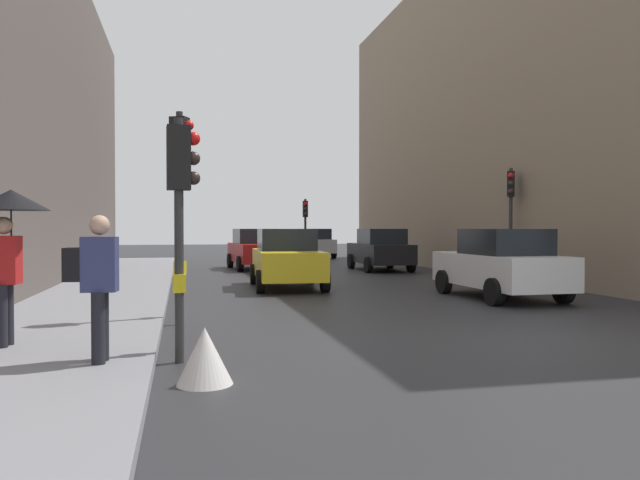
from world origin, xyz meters
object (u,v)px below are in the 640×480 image
(car_yellow_taxi, at_px, (287,258))
(traffic_light_mid_street, at_px, (511,204))
(car_white_compact, at_px, (501,264))
(traffic_light_near_left, at_px, (181,194))
(traffic_light_far_median, at_px, (305,219))
(car_red_sedan, at_px, (255,249))
(pedestrian_with_grey_backpack, at_px, (96,279))
(warning_sign_triangle, at_px, (205,356))
(pedestrian_with_umbrella, at_px, (9,223))
(car_silver_hatchback, at_px, (314,243))
(car_dark_suv, at_px, (380,250))
(traffic_light_near_right, at_px, (181,178))

(car_yellow_taxi, bearing_deg, traffic_light_mid_street, 1.58)
(car_yellow_taxi, distance_m, car_white_compact, 6.22)
(traffic_light_near_left, xyz_separation_m, traffic_light_far_median, (6.25, 22.63, 0.06))
(car_red_sedan, bearing_deg, traffic_light_near_left, -99.69)
(traffic_light_far_median, bearing_deg, traffic_light_mid_street, -71.29)
(pedestrian_with_grey_backpack, bearing_deg, warning_sign_triangle, -29.32)
(car_red_sedan, height_order, pedestrian_with_grey_backpack, pedestrian_with_grey_backpack)
(car_red_sedan, relative_size, pedestrian_with_umbrella, 2.02)
(car_silver_hatchback, bearing_deg, car_yellow_taxi, -104.70)
(car_dark_suv, height_order, pedestrian_with_umbrella, pedestrian_with_umbrella)
(car_silver_hatchback, xyz_separation_m, pedestrian_with_umbrella, (-10.17, -27.21, 0.96))
(traffic_light_near_right, height_order, warning_sign_triangle, traffic_light_near_right)
(traffic_light_far_median, distance_m, pedestrian_with_grey_backpack, 24.26)
(traffic_light_near_left, height_order, traffic_light_far_median, traffic_light_far_median)
(car_red_sedan, distance_m, pedestrian_with_grey_backpack, 19.21)
(pedestrian_with_umbrella, xyz_separation_m, warning_sign_triangle, (2.55, -2.04, -1.52))
(pedestrian_with_umbrella, height_order, warning_sign_triangle, pedestrian_with_umbrella)
(traffic_light_far_median, relative_size, warning_sign_triangle, 5.08)
(car_dark_suv, distance_m, pedestrian_with_umbrella, 18.67)
(car_dark_suv, height_order, warning_sign_triangle, car_dark_suv)
(traffic_light_near_right, distance_m, car_white_compact, 8.45)
(traffic_light_near_right, bearing_deg, traffic_light_far_median, 72.14)
(car_white_compact, bearing_deg, traffic_light_near_right, -162.38)
(car_dark_suv, distance_m, pedestrian_with_grey_backpack, 19.11)
(traffic_light_mid_street, distance_m, car_white_compact, 5.25)
(car_silver_hatchback, height_order, pedestrian_with_umbrella, pedestrian_with_umbrella)
(pedestrian_with_umbrella, bearing_deg, traffic_light_near_left, -19.99)
(traffic_light_near_right, bearing_deg, car_red_sedan, 78.26)
(traffic_light_near_left, bearing_deg, traffic_light_near_right, 90.08)
(car_silver_hatchback, bearing_deg, car_red_sedan, -115.97)
(car_silver_hatchback, bearing_deg, warning_sign_triangle, -104.61)
(traffic_light_mid_street, bearing_deg, car_dark_suv, 110.44)
(pedestrian_with_umbrella, bearing_deg, car_red_sedan, 72.76)
(traffic_light_far_median, bearing_deg, car_dark_suv, -73.05)
(traffic_light_near_left, distance_m, traffic_light_mid_street, 14.47)
(traffic_light_near_right, bearing_deg, pedestrian_with_umbrella, -133.64)
(car_yellow_taxi, bearing_deg, car_dark_suv, 52.06)
(traffic_light_near_left, distance_m, car_white_compact, 9.82)
(traffic_light_near_right, relative_size, pedestrian_with_umbrella, 1.82)
(car_silver_hatchback, bearing_deg, traffic_light_mid_street, -81.60)
(car_silver_hatchback, relative_size, pedestrian_with_umbrella, 1.98)
(car_red_sedan, xyz_separation_m, car_dark_suv, (5.07, -2.01, 0.00))
(traffic_light_near_right, height_order, traffic_light_mid_street, traffic_light_near_right)
(traffic_light_mid_street, bearing_deg, traffic_light_far_median, 108.71)
(car_silver_hatchback, xyz_separation_m, car_white_compact, (-0.02, -22.32, 0.00))
(car_yellow_taxi, bearing_deg, traffic_light_far_median, 76.19)
(car_red_sedan, relative_size, pedestrian_with_grey_backpack, 2.44)
(pedestrian_with_grey_backpack, bearing_deg, car_red_sedan, 77.63)
(car_white_compact, relative_size, warning_sign_triangle, 6.48)
(pedestrian_with_umbrella, bearing_deg, warning_sign_triangle, -38.61)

